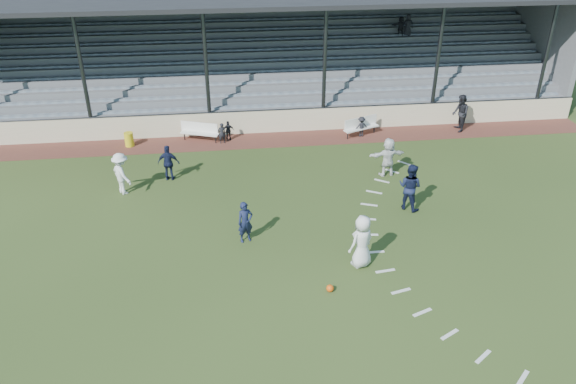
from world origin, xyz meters
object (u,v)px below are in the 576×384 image
(football, at_px, (330,288))
(trash_bin, at_px, (129,139))
(bench_left, at_px, (199,130))
(player_navy_lead, at_px, (245,222))
(bench_right, at_px, (361,125))
(official, at_px, (460,113))
(player_white_lead, at_px, (362,241))

(football, bearing_deg, trash_bin, 122.19)
(bench_left, distance_m, player_navy_lead, 9.72)
(bench_left, bearing_deg, football, -50.52)
(trash_bin, height_order, football, trash_bin)
(bench_right, relative_size, trash_bin, 2.80)
(official, bearing_deg, bench_right, -85.18)
(bench_right, distance_m, player_white_lead, 11.55)
(official, bearing_deg, player_white_lead, -29.93)
(trash_bin, distance_m, player_white_lead, 14.55)
(bench_left, height_order, official, official)
(bench_left, xyz_separation_m, trash_bin, (-3.52, -0.29, -0.21))
(bench_left, xyz_separation_m, player_navy_lead, (1.83, -9.55, 0.22))
(football, bearing_deg, player_white_lead, 44.79)
(bench_left, relative_size, player_white_lead, 1.03)
(bench_right, height_order, football, bench_right)
(bench_left, bearing_deg, player_navy_lead, -58.49)
(bench_left, height_order, football, bench_left)
(bench_right, bearing_deg, official, -23.17)
(trash_bin, height_order, official, official)
(bench_right, relative_size, player_white_lead, 1.03)
(player_navy_lead, bearing_deg, official, 18.87)
(bench_right, bearing_deg, football, -129.94)
(football, distance_m, official, 15.57)
(bench_right, height_order, trash_bin, bench_right)
(bench_right, bearing_deg, player_navy_lead, -147.56)
(player_navy_lead, height_order, official, official)
(football, bearing_deg, bench_right, 72.33)
(player_navy_lead, bearing_deg, football, -71.06)
(bench_left, xyz_separation_m, player_white_lead, (5.70, -11.53, 0.39))
(bench_right, xyz_separation_m, football, (-3.99, -12.54, -0.46))
(bench_right, distance_m, trash_bin, 11.90)
(bench_right, height_order, official, official)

